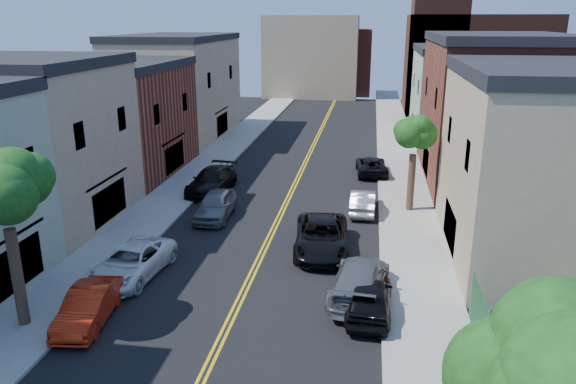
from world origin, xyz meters
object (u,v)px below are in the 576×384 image
at_px(black_car_right, 369,296).
at_px(black_suv_lane, 322,236).
at_px(red_sedan, 89,306).
at_px(grey_car_right, 360,280).
at_px(silver_car_right, 363,202).
at_px(dark_car_right_far, 372,166).
at_px(white_pickup, 132,262).
at_px(black_car_left, 212,181).
at_px(grey_car_left, 216,205).

bearing_deg(black_car_right, black_suv_lane, -65.55).
height_order(red_sedan, black_car_right, black_car_right).
height_order(grey_car_right, black_car_right, grey_car_right).
relative_size(silver_car_right, dark_car_right_far, 0.87).
height_order(white_pickup, black_suv_lane, black_suv_lane).
distance_m(black_car_left, grey_car_right, 17.39).
relative_size(white_pickup, black_car_right, 1.17).
bearing_deg(grey_car_right, dark_car_right_far, -84.90).
distance_m(black_car_left, dark_car_right_far, 12.64).
height_order(grey_car_left, dark_car_right_far, grey_car_left).
height_order(silver_car_right, dark_car_right_far, silver_car_right).
bearing_deg(dark_car_right_far, grey_car_left, 45.76).
bearing_deg(dark_car_right_far, black_car_left, 24.82).
bearing_deg(dark_car_right_far, red_sedan, 60.43).
distance_m(red_sedan, black_car_right, 11.25).
bearing_deg(grey_car_left, dark_car_right_far, 49.49).
bearing_deg(grey_car_left, black_car_left, 107.68).
xyz_separation_m(grey_car_right, silver_car_right, (-0.06, 11.07, -0.10)).
bearing_deg(white_pickup, silver_car_right, 51.28).
xyz_separation_m(white_pickup, black_suv_lane, (8.50, 4.30, 0.08)).
relative_size(red_sedan, dark_car_right_far, 0.88).
height_order(black_car_left, black_car_right, black_car_left).
bearing_deg(grey_car_right, grey_car_left, -38.34).
distance_m(grey_car_left, black_suv_lane, 7.92).
relative_size(black_car_left, grey_car_right, 1.02).
relative_size(black_car_left, dark_car_right_far, 1.14).
distance_m(grey_car_left, dark_car_right_far, 14.61).
bearing_deg(grey_car_left, grey_car_right, -45.64).
distance_m(red_sedan, silver_car_right, 18.11).
relative_size(white_pickup, dark_car_right_far, 1.09).
relative_size(white_pickup, black_car_left, 0.95).
distance_m(white_pickup, dark_car_right_far, 22.50).
bearing_deg(grey_car_right, black_car_left, -46.23).
xyz_separation_m(red_sedan, grey_car_right, (10.57, 3.69, 0.09)).
height_order(black_car_right, black_suv_lane, black_suv_lane).
bearing_deg(black_suv_lane, grey_car_right, -70.74).
height_order(white_pickup, black_car_right, black_car_right).
distance_m(grey_car_left, black_car_left, 5.32).
xyz_separation_m(silver_car_right, black_suv_lane, (-2.01, -6.36, 0.12)).
xyz_separation_m(white_pickup, grey_car_left, (1.70, 8.36, 0.07)).
height_order(red_sedan, white_pickup, white_pickup).
xyz_separation_m(grey_car_left, black_car_left, (-1.70, 5.04, 0.01)).
xyz_separation_m(grey_car_left, black_car_right, (9.30, -10.10, -0.03)).
xyz_separation_m(silver_car_right, dark_car_right_far, (0.49, 8.96, -0.02)).
xyz_separation_m(white_pickup, silver_car_right, (10.51, 10.66, -0.03)).
bearing_deg(grey_car_right, white_pickup, 4.15).
bearing_deg(black_car_left, dark_car_right_far, 35.25).
bearing_deg(white_pickup, red_sedan, -84.14).
distance_m(white_pickup, black_suv_lane, 9.53).
bearing_deg(black_car_left, black_car_right, -48.25).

